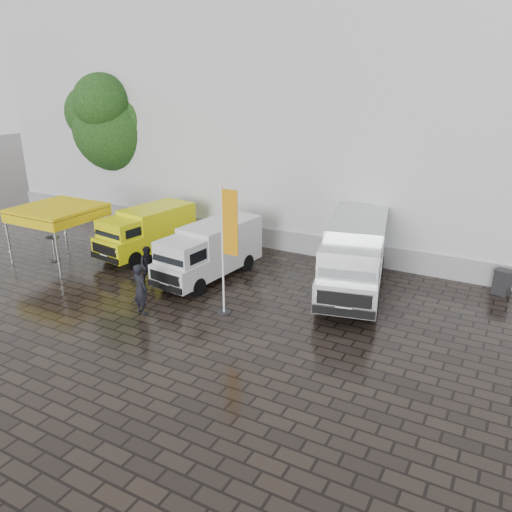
# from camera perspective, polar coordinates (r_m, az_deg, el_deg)

# --- Properties ---
(ground) EXTENTS (120.00, 120.00, 0.00)m
(ground) POSITION_cam_1_polar(r_m,az_deg,el_deg) (17.93, -4.16, -7.35)
(ground) COLOR black
(ground) RESTS_ON ground
(exhibition_hall) EXTENTS (44.00, 16.00, 12.00)m
(exhibition_hall) POSITION_cam_1_polar(r_m,az_deg,el_deg) (30.18, 16.17, 14.99)
(exhibition_hall) COLOR silver
(exhibition_hall) RESTS_ON ground
(hall_plinth) EXTENTS (44.00, 0.15, 1.00)m
(hall_plinth) POSITION_cam_1_polar(r_m,az_deg,el_deg) (23.62, 10.41, 0.55)
(hall_plinth) COLOR gray
(hall_plinth) RESTS_ON ground
(van_yellow) EXTENTS (2.56, 5.13, 2.27)m
(van_yellow) POSITION_cam_1_polar(r_m,az_deg,el_deg) (24.42, -12.41, 2.62)
(van_yellow) COLOR #DEE10B
(van_yellow) RESTS_ON ground
(van_white) EXTENTS (2.33, 5.50, 2.32)m
(van_white) POSITION_cam_1_polar(r_m,az_deg,el_deg) (21.18, -5.36, 0.40)
(van_white) COLOR silver
(van_white) RESTS_ON ground
(van_silver) EXTENTS (3.57, 6.87, 2.84)m
(van_silver) POSITION_cam_1_polar(r_m,az_deg,el_deg) (20.02, 11.15, -0.27)
(van_silver) COLOR silver
(van_silver) RESTS_ON ground
(canopy_tent) EXTENTS (3.38, 3.38, 2.57)m
(canopy_tent) POSITION_cam_1_polar(r_m,az_deg,el_deg) (24.64, -21.86, 4.91)
(canopy_tent) COLOR silver
(canopy_tent) RESTS_ON ground
(flagpole) EXTENTS (0.88, 0.50, 4.83)m
(flagpole) POSITION_cam_1_polar(r_m,az_deg,el_deg) (17.35, -3.35, 1.34)
(flagpole) COLOR black
(flagpole) RESTS_ON ground
(tree) EXTENTS (4.85, 4.85, 8.71)m
(tree) POSITION_cam_1_polar(r_m,az_deg,el_deg) (30.97, -15.72, 14.38)
(tree) COLOR black
(tree) RESTS_ON ground
(cocktail_table) EXTENTS (0.60, 0.60, 1.17)m
(cocktail_table) POSITION_cam_1_polar(r_m,az_deg,el_deg) (25.12, -22.10, 0.75)
(cocktail_table) COLOR black
(cocktail_table) RESTS_ON ground
(wheelie_bin) EXTENTS (0.76, 0.76, 1.01)m
(wheelie_bin) POSITION_cam_1_polar(r_m,az_deg,el_deg) (22.06, 26.34, -2.68)
(wheelie_bin) COLOR black
(wheelie_bin) RESTS_ON ground
(person_front) EXTENTS (0.80, 0.63, 1.91)m
(person_front) POSITION_cam_1_polar(r_m,az_deg,el_deg) (18.49, -13.08, -3.70)
(person_front) COLOR black
(person_front) RESTS_ON ground
(person_tent) EXTENTS (1.00, 0.96, 1.63)m
(person_tent) POSITION_cam_1_polar(r_m,az_deg,el_deg) (21.08, -12.17, -1.06)
(person_tent) COLOR black
(person_tent) RESTS_ON ground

